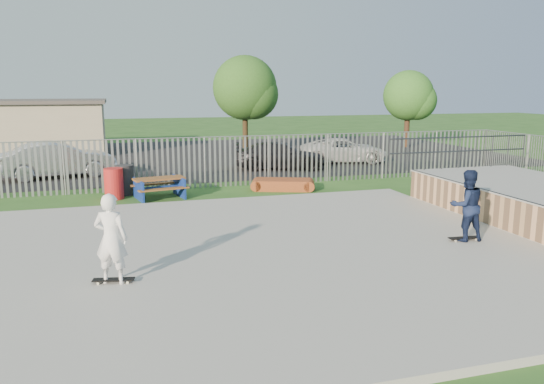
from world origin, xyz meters
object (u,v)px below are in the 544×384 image
object	(u,v)px
picnic_table	(159,188)
trash_bin_red	(114,184)
car_white	(344,150)
tree_right	(408,96)
skater_white	(111,239)
skater_navy	(467,205)
car_silver	(58,160)
trash_bin_grey	(125,180)
tree_mid	(245,88)
car_dark	(280,156)
funbox	(283,185)

from	to	relation	value
picnic_table	trash_bin_red	distance (m)	1.60
car_white	tree_right	xyz separation A→B (m)	(7.04, 5.69, 2.73)
trash_bin_red	skater_white	bearing A→B (deg)	-90.20
picnic_table	trash_bin_red	size ratio (longest dim) A/B	1.83
car_white	skater_navy	world-z (taller)	skater_navy
trash_bin_red	skater_navy	bearing A→B (deg)	-45.26
car_silver	trash_bin_grey	bearing A→B (deg)	-162.66
trash_bin_red	tree_right	bearing A→B (deg)	32.70
picnic_table	trash_bin_grey	size ratio (longest dim) A/B	1.82
picnic_table	tree_right	bearing A→B (deg)	24.47
tree_right	tree_mid	bearing A→B (deg)	-176.64
car_dark	tree_mid	distance (m)	7.10
trash_bin_grey	car_dark	size ratio (longest dim) A/B	0.25
picnic_table	skater_navy	distance (m)	10.62
trash_bin_red	skater_white	xyz separation A→B (m)	(-0.03, -9.04, 0.49)
car_dark	skater_navy	size ratio (longest dim) A/B	2.51
trash_bin_red	car_white	size ratio (longest dim) A/B	0.24
car_white	tree_mid	bearing A→B (deg)	52.30
tree_right	trash_bin_grey	bearing A→B (deg)	-148.23
tree_right	car_white	bearing A→B (deg)	-141.06
funbox	skater_white	distance (m)	11.03
car_silver	skater_navy	distance (m)	17.50
picnic_table	skater_navy	world-z (taller)	skater_navy
skater_white	tree_right	bearing A→B (deg)	-110.37
trash_bin_red	car_silver	size ratio (longest dim) A/B	0.23
picnic_table	car_silver	bearing A→B (deg)	112.68
picnic_table	skater_navy	xyz separation A→B (m)	(6.82, -8.11, 0.66)
tree_right	skater_navy	size ratio (longest dim) A/B	2.83
tree_mid	skater_navy	distance (m)	20.04
tree_mid	skater_white	xyz separation A→B (m)	(-7.57, -20.41, -2.85)
trash_bin_red	car_white	xyz separation A→B (m)	(11.69, 6.33, 0.10)
tree_right	car_silver	bearing A→B (deg)	-162.53
tree_mid	tree_right	size ratio (longest dim) A/B	1.14
trash_bin_grey	car_dark	world-z (taller)	car_dark
funbox	trash_bin_grey	distance (m)	5.95
picnic_table	trash_bin_red	xyz separation A→B (m)	(-1.55, 0.34, 0.17)
funbox	skater_white	bearing A→B (deg)	-105.08
trash_bin_grey	trash_bin_red	bearing A→B (deg)	-120.02
car_white	skater_white	world-z (taller)	skater_white
car_silver	funbox	bearing A→B (deg)	-134.62
trash_bin_red	trash_bin_grey	bearing A→B (deg)	59.98
skater_navy	trash_bin_grey	bearing A→B (deg)	-44.13
funbox	trash_bin_red	bearing A→B (deg)	-160.33
skater_white	car_white	bearing A→B (deg)	-106.00
tree_right	car_dark	bearing A→B (deg)	-147.54
funbox	car_dark	world-z (taller)	car_dark
trash_bin_red	skater_navy	size ratio (longest dim) A/B	0.62
tree_mid	skater_white	world-z (taller)	tree_mid
funbox	car_silver	world-z (taller)	car_silver
tree_right	skater_navy	world-z (taller)	tree_right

